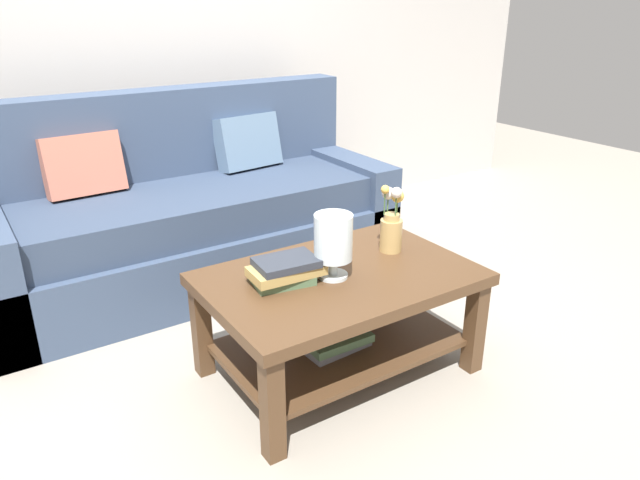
# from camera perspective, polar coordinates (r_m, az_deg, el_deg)

# --- Properties ---
(ground_plane) EXTENTS (10.00, 10.00, 0.00)m
(ground_plane) POSITION_cam_1_polar(r_m,az_deg,el_deg) (2.97, -2.64, -9.06)
(ground_plane) COLOR gray
(back_wall) EXTENTS (6.40, 0.12, 2.70)m
(back_wall) POSITION_cam_1_polar(r_m,az_deg,el_deg) (4.06, -15.70, 18.76)
(back_wall) COLOR #BCB7B2
(back_wall) RESTS_ON ground
(couch) EXTENTS (2.30, 0.90, 1.06)m
(couch) POSITION_cam_1_polar(r_m,az_deg,el_deg) (3.52, -12.32, 2.17)
(couch) COLOR #384760
(couch) RESTS_ON ground
(coffee_table) EXTENTS (1.12, 0.74, 0.48)m
(coffee_table) POSITION_cam_1_polar(r_m,az_deg,el_deg) (2.54, 1.81, -6.11)
(coffee_table) COLOR #4C331E
(coffee_table) RESTS_ON ground
(book_stack_main) EXTENTS (0.30, 0.23, 0.10)m
(book_stack_main) POSITION_cam_1_polar(r_m,az_deg,el_deg) (2.39, -3.41, -2.96)
(book_stack_main) COLOR #51704C
(book_stack_main) RESTS_ON coffee_table
(glass_hurricane_vase) EXTENTS (0.16, 0.16, 0.27)m
(glass_hurricane_vase) POSITION_cam_1_polar(r_m,az_deg,el_deg) (2.39, 1.29, 0.02)
(glass_hurricane_vase) COLOR silver
(glass_hurricane_vase) RESTS_ON coffee_table
(flower_pitcher) EXTENTS (0.11, 0.11, 0.31)m
(flower_pitcher) POSITION_cam_1_polar(r_m,az_deg,el_deg) (2.67, 6.87, 1.55)
(flower_pitcher) COLOR tan
(flower_pitcher) RESTS_ON coffee_table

